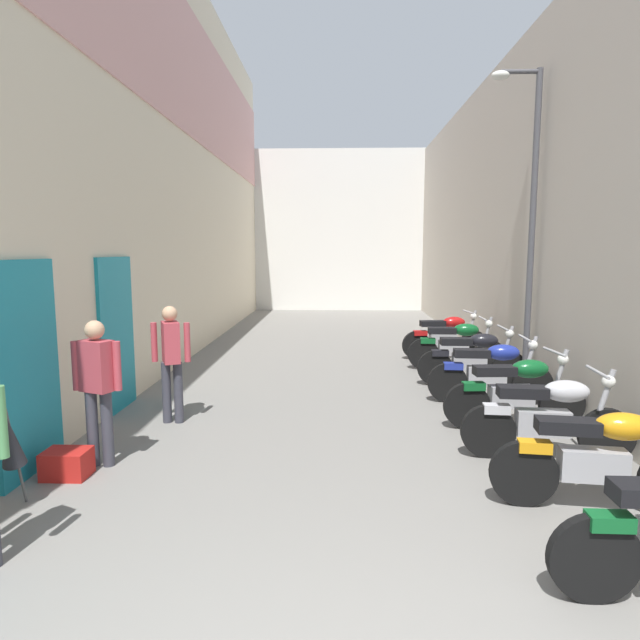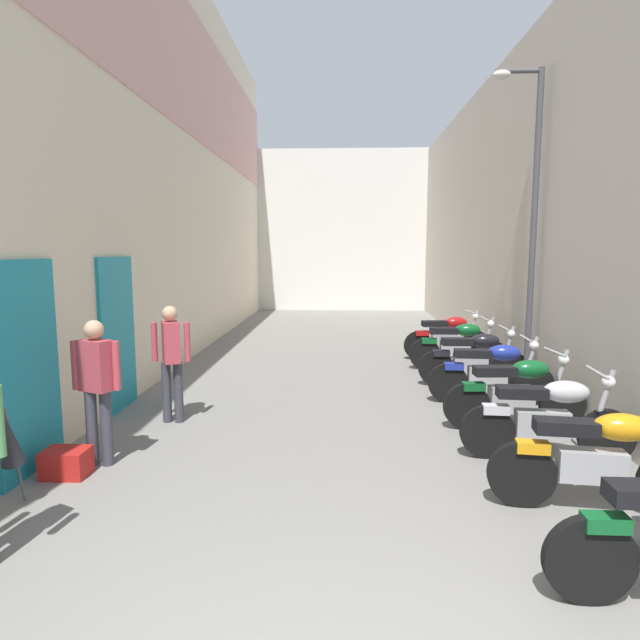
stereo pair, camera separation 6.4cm
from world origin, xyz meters
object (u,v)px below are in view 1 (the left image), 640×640
motorcycle_third (549,416)px  pedestrian_further_down (171,355)px  motorcycle_seventh (457,344)px  street_lamp (528,209)px  motorcycle_eighth (446,335)px  motorcycle_second (601,456)px  motorcycle_sixth (473,357)px  umbrella_leaning (9,438)px  motorcycle_fourth (516,390)px  pedestrian_mid_alley (97,382)px  motorcycle_fifth (491,371)px  plastic_crate (67,464)px

motorcycle_third → pedestrian_further_down: 4.67m
motorcycle_seventh → street_lamp: size_ratio=0.37×
motorcycle_eighth → motorcycle_second: bearing=-90.0°
motorcycle_sixth → umbrella_leaning: (-5.15, -4.61, 0.18)m
motorcycle_fourth → motorcycle_seventh: (0.00, 3.43, 0.00)m
pedestrian_mid_alley → motorcycle_second: bearing=-9.9°
motorcycle_sixth → motorcycle_eighth: 2.30m
motorcycle_third → motorcycle_seventh: bearing=90.0°
motorcycle_second → motorcycle_eighth: (-0.00, 6.72, 0.00)m
motorcycle_second → pedestrian_further_down: (-4.50, 2.31, 0.42)m
motorcycle_second → pedestrian_mid_alley: bearing=170.1°
pedestrian_further_down → umbrella_leaning: pedestrian_further_down is taller
motorcycle_seventh → motorcycle_eighth: bearing=90.0°
motorcycle_fourth → street_lamp: street_lamp is taller
street_lamp → motorcycle_sixth: bearing=159.7°
motorcycle_third → umbrella_leaning: bearing=-165.4°
motorcycle_fourth → motorcycle_seventh: size_ratio=1.00×
motorcycle_fifth → pedestrian_further_down: bearing=-166.7°
pedestrian_mid_alley → umbrella_leaning: 1.11m
pedestrian_mid_alley → motorcycle_fifth: bearing=27.6°
motorcycle_third → motorcycle_seventh: 4.51m
motorcycle_seventh → motorcycle_fifth: bearing=-90.0°
motorcycle_third → motorcycle_fourth: 1.07m
motorcycle_fifth → motorcycle_sixth: size_ratio=1.00×
motorcycle_sixth → motorcycle_third: bearing=-90.0°
motorcycle_fifth → motorcycle_sixth: 1.06m
motorcycle_seventh → plastic_crate: (-5.05, -5.12, -0.36)m
motorcycle_third → street_lamp: street_lamp is taller
motorcycle_third → pedestrian_further_down: (-4.50, 1.15, 0.42)m
motorcycle_sixth → pedestrian_further_down: size_ratio=1.18×
motorcycle_fifth → umbrella_leaning: (-5.15, -3.56, 0.18)m
plastic_crate → street_lamp: (5.76, 3.62, 2.80)m
umbrella_leaning → pedestrian_further_down: bearing=75.4°
umbrella_leaning → motorcycle_second: bearing=2.1°
plastic_crate → umbrella_leaning: (-0.10, -0.73, 0.54)m
motorcycle_seventh → pedestrian_mid_alley: pedestrian_mid_alley is taller
plastic_crate → umbrella_leaning: umbrella_leaning is taller
motorcycle_seventh → pedestrian_further_down: pedestrian_further_down is taller
motorcycle_second → plastic_crate: motorcycle_second is taller
motorcycle_fourth → motorcycle_third: bearing=-90.0°
motorcycle_second → motorcycle_fourth: size_ratio=1.00×
motorcycle_eighth → motorcycle_fourth: bearing=-90.0°
motorcycle_third → motorcycle_sixth: same height
pedestrian_mid_alley → street_lamp: (5.54, 3.32, 2.02)m
motorcycle_seventh → street_lamp: 2.95m
motorcycle_eighth → motorcycle_fifth: bearing=-90.0°
motorcycle_second → motorcycle_fifth: same height
motorcycle_sixth → motorcycle_seventh: bearing=90.0°
umbrella_leaning → street_lamp: size_ratio=0.19×
motorcycle_fifth → umbrella_leaning: bearing=-145.4°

